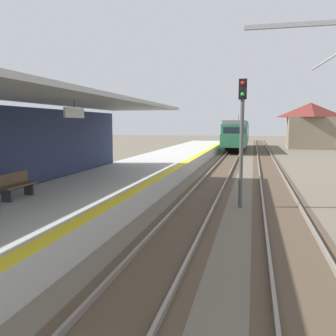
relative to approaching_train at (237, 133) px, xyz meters
The scene contains 7 objects.
station_platform 35.17m from the approaching_train, 97.20° to the right, with size 5.00×80.00×0.91m.
track_pair_nearest_platform 30.93m from the approaching_train, 90.01° to the right, with size 2.34×120.00×0.16m.
track_pair_middle 31.11m from the approaching_train, 83.72° to the right, with size 2.34×120.00×0.16m.
approaching_train is the anchor object (origin of this frame).
rail_signal_post 35.32m from the approaching_train, 87.18° to the right, with size 0.32×0.34×5.20m.
platform_bench 40.02m from the approaching_train, 98.05° to the right, with size 0.45×1.60×0.88m.
distant_trackside_house 10.66m from the approaching_train, 21.32° to the left, with size 6.60×5.28×6.40m.
Camera 1 is at (4.11, 0.68, 3.41)m, focal length 38.51 mm.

